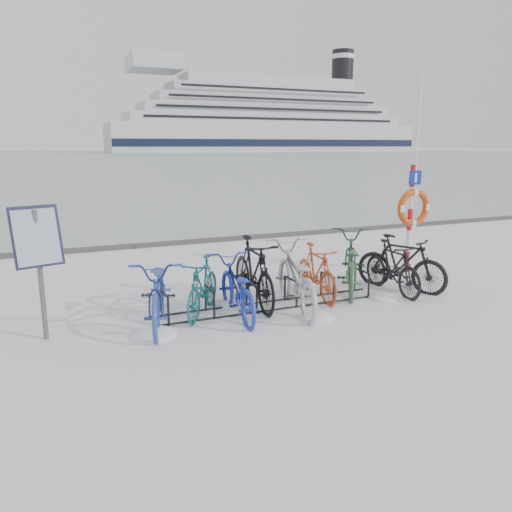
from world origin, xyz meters
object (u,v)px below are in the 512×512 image
at_px(lifebuoy_station, 413,208).
at_px(cruise_ferry, 266,123).
at_px(info_board, 37,245).
at_px(bike_rack, 271,296).

distance_m(lifebuoy_station, cruise_ferry, 206.83).
bearing_deg(info_board, cruise_ferry, 47.93).
xyz_separation_m(bike_rack, lifebuoy_station, (3.67, 0.96, 1.20)).
bearing_deg(lifebuoy_station, info_board, -171.61).
height_order(info_board, cruise_ferry, cruise_ferry).
height_order(bike_rack, lifebuoy_station, lifebuoy_station).
distance_m(bike_rack, cruise_ferry, 209.25).
bearing_deg(cruise_ferry, lifebuoy_station, -113.34).
relative_size(bike_rack, cruise_ferry, 0.03).
xyz_separation_m(bike_rack, info_board, (-3.50, -0.10, 1.17)).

